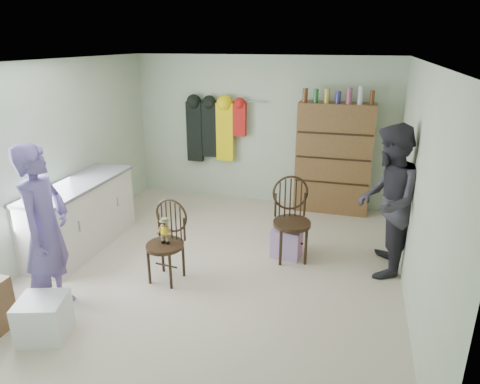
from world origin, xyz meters
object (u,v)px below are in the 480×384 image
(dresser, at_px, (334,158))
(chair_far, at_px, (291,216))
(chair_front, at_px, (167,237))
(counter, at_px, (80,215))

(dresser, bearing_deg, chair_far, -102.18)
(chair_front, bearing_deg, chair_far, 41.95)
(chair_far, bearing_deg, counter, 171.01)
(counter, bearing_deg, chair_front, -16.64)
(counter, height_order, dresser, dresser)
(counter, xyz_separation_m, chair_front, (1.49, -0.44, 0.07))
(chair_front, relative_size, chair_far, 0.90)
(chair_front, bearing_deg, dresser, 64.85)
(counter, bearing_deg, chair_far, 9.77)
(counter, distance_m, dresser, 3.96)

